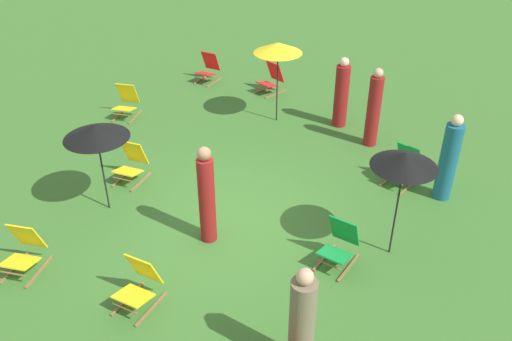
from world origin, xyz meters
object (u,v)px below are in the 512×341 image
person_2 (341,94)px  umbrella_0 (405,160)px  deckchair_9 (131,163)px  person_1 (374,109)px  umbrella_1 (278,48)px  deckchair_1 (24,251)px  deckchair_6 (339,244)px  deckchair_0 (139,284)px  deckchair_8 (271,79)px  deckchair_4 (126,102)px  deckchair_5 (404,167)px  umbrella_2 (96,131)px  deckchair_2 (208,69)px  person_0 (207,197)px  person_3 (302,324)px  person_4 (449,160)px

person_2 → umbrella_0: bearing=-108.2°
deckchair_9 → person_1: size_ratio=0.46×
umbrella_1 → person_2: bearing=19.9°
deckchair_1 → deckchair_6: 5.03m
deckchair_0 → deckchair_8: 8.12m
deckchair_4 → deckchair_8: same height
deckchair_9 → person_2: (2.73, 4.35, 0.43)m
deckchair_4 → deckchair_9: (2.06, -2.19, 0.00)m
deckchair_1 → person_1: person_1 is taller
deckchair_4 → deckchair_5: same height
deckchair_5 → umbrella_1: (-3.52, 1.24, 1.47)m
umbrella_0 → person_2: (-2.53, 3.97, -1.00)m
umbrella_1 → umbrella_2: bearing=-101.9°
deckchair_2 → deckchair_9: (1.58, -5.09, 0.00)m
umbrella_1 → person_1: size_ratio=1.08×
deckchair_1 → person_1: (3.39, 6.71, 0.49)m
deckchair_9 → person_1: (3.70, 3.81, 0.49)m
deckchair_4 → deckchair_6: size_ratio=1.04×
person_0 → person_1: size_ratio=1.00×
deckchair_6 → deckchair_0: bearing=-129.4°
deckchair_2 → person_0: person_0 is taller
umbrella_1 → umbrella_0: bearing=-41.0°
deckchair_4 → person_3: size_ratio=0.52×
umbrella_1 → person_2: (1.44, 0.52, -1.04)m
deckchair_2 → umbrella_1: 3.46m
umbrella_0 → deckchair_2: bearing=145.4°
deckchair_1 → umbrella_2: bearing=74.6°
person_4 → deckchair_8: bearing=82.5°
umbrella_0 → deckchair_0: bearing=-134.1°
deckchair_5 → person_1: size_ratio=0.47×
deckchair_2 → deckchair_0: bearing=-63.9°
deckchair_4 → deckchair_6: bearing=-37.4°
umbrella_0 → umbrella_2: umbrella_0 is taller
deckchair_5 → person_3: 5.03m
deckchair_9 → umbrella_0: (5.26, 0.38, 1.44)m
deckchair_5 → person_4: (0.81, -0.11, 0.45)m
deckchair_4 → umbrella_2: size_ratio=0.49×
deckchair_5 → person_4: size_ratio=0.49×
deckchair_1 → deckchair_8: size_ratio=1.00×
deckchair_1 → person_0: 3.01m
umbrella_2 → person_0: person_0 is taller
deckchair_0 → person_3: (2.55, 0.16, 0.42)m
deckchair_6 → person_1: bearing=106.8°
deckchair_4 → umbrella_1: bearing=9.0°
deckchair_4 → person_0: bearing=-51.0°
person_2 → deckchair_5: bearing=-91.0°
deckchair_2 → deckchair_6: (6.18, -5.37, 0.00)m
deckchair_6 → person_2: person_2 is taller
deckchair_1 → umbrella_1: umbrella_1 is taller
deckchair_0 → person_4: 6.02m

